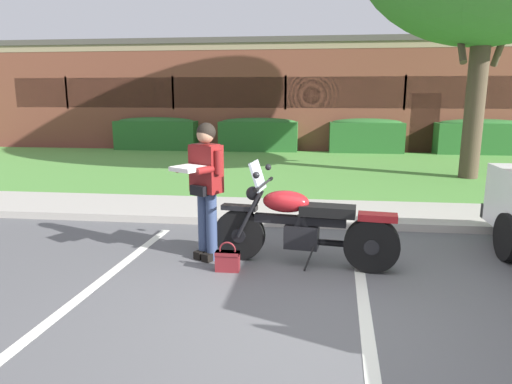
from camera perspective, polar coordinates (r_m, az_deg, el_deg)
name	(u,v)px	position (r m, az deg, el deg)	size (l,w,h in m)	color
ground_plane	(326,311)	(4.55, 8.74, -14.51)	(140.00, 140.00, 0.00)	#565659
curb_strip	(320,223)	(7.20, 8.08, -3.91)	(60.00, 0.20, 0.12)	#ADA89E
concrete_walk	(319,211)	(8.03, 7.96, -2.39)	(60.00, 1.50, 0.08)	#ADA89E
grass_lawn	(317,169)	(12.61, 7.61, 2.82)	(60.00, 7.85, 0.06)	#518E3D
stall_stripe_0	(91,289)	(5.25, -20.03, -11.35)	(0.12, 4.40, 0.01)	silver
stall_stripe_1	(364,303)	(4.76, 13.34, -13.42)	(0.12, 4.40, 0.01)	silver
motorcycle	(310,227)	(5.48, 6.81, -4.32)	(2.24, 0.82, 1.26)	black
rider_person	(205,180)	(5.57, -6.39, 1.46)	(0.60, 0.67, 1.70)	black
handbag	(227,259)	(5.38, -3.59, -8.42)	(0.28, 0.13, 0.36)	maroon
hedge_left	(157,133)	(17.40, -12.35, 7.22)	(3.01, 0.90, 1.24)	#286028
hedge_center_left	(258,134)	(16.55, 0.31, 7.26)	(2.81, 0.90, 1.24)	#286028
hedge_center_right	(366,135)	(16.56, 13.62, 6.93)	(2.54, 0.90, 1.24)	#286028
hedge_right	(480,136)	(17.42, 26.23, 6.27)	(2.92, 0.90, 1.24)	#286028
brick_building	(292,95)	(22.64, 4.57, 12.00)	(24.78, 11.95, 4.06)	brown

